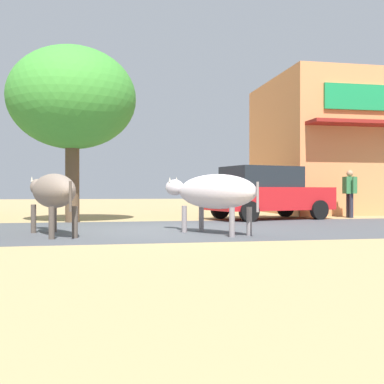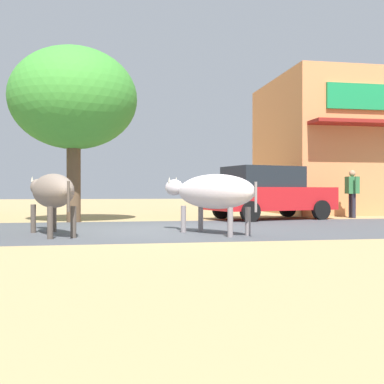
# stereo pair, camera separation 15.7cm
# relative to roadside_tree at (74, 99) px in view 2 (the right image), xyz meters

# --- Properties ---
(ground) EXTENTS (80.00, 80.00, 0.00)m
(ground) POSITION_rel_roadside_tree_xyz_m (2.10, -2.97, -3.50)
(ground) COLOR tan
(asphalt_road) EXTENTS (72.00, 5.78, 0.00)m
(asphalt_road) POSITION_rel_roadside_tree_xyz_m (2.10, -2.97, -3.50)
(asphalt_road) COLOR #494C50
(asphalt_road) RESTS_ON ground
(storefront_right_club) EXTENTS (8.61, 6.54, 5.35)m
(storefront_right_club) POSITION_rel_roadside_tree_xyz_m (11.82, 4.19, -0.82)
(storefront_right_club) COLOR #D58651
(storefront_right_club) RESTS_ON ground
(roadside_tree) EXTENTS (3.60, 3.60, 4.96)m
(roadside_tree) POSITION_rel_roadside_tree_xyz_m (0.00, 0.00, 0.00)
(roadside_tree) COLOR brown
(roadside_tree) RESTS_ON ground
(parked_hatchback_car) EXTENTS (4.22, 2.64, 1.64)m
(parked_hatchback_car) POSITION_rel_roadside_tree_xyz_m (5.90, 0.27, -2.66)
(parked_hatchback_car) COLOR red
(parked_hatchback_car) RESTS_ON ground
(cow_near_brown) EXTENTS (1.38, 2.81, 1.24)m
(cow_near_brown) POSITION_rel_roadside_tree_xyz_m (-0.17, -3.97, -2.62)
(cow_near_brown) COLOR gray
(cow_near_brown) RESTS_ON ground
(cow_far_dark) EXTENTS (1.80, 2.57, 1.24)m
(cow_far_dark) POSITION_rel_roadside_tree_xyz_m (3.09, -4.29, -2.63)
(cow_far_dark) COLOR silver
(cow_far_dark) RESTS_ON ground
(pedestrian_by_shop) EXTENTS (0.41, 0.61, 1.57)m
(pedestrian_by_shop) POSITION_rel_roadside_tree_xyz_m (8.86, 0.48, -2.58)
(pedestrian_by_shop) COLOR #262633
(pedestrian_by_shop) RESTS_ON ground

